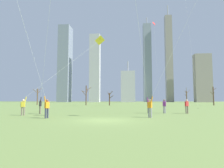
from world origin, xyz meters
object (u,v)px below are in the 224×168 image
kite_flyer_foreground_left_blue (32,57)px  bare_tree_leftmost (86,94)px  kite_flyer_far_back_yellow (38,93)px  distant_kite_drifting_left_red (155,34)px  bystander_far_off_by_trees (164,105)px  bystander_strolling_midfield (47,106)px  bare_tree_left_of_center (187,97)px  bare_tree_center (37,96)px  bare_tree_right_of_center (110,98)px  kite_flyer_midfield_right_green (43,77)px  bystander_watching_nearby (187,106)px  bare_tree_rightmost (213,96)px  kite_flyer_midfield_left_orange (147,93)px  kite_flyer_midfield_center_white (161,82)px

kite_flyer_foreground_left_blue → bare_tree_leftmost: kite_flyer_foreground_left_blue is taller
kite_flyer_far_back_yellow → distant_kite_drifting_left_red: 27.57m
bystander_far_off_by_trees → bystander_strolling_midfield: (-12.37, -4.33, 0.00)m
bare_tree_left_of_center → bare_tree_leftmost: (-29.41, -0.29, 0.86)m
bare_tree_center → bare_tree_right_of_center: bearing=-10.3°
bare_tree_left_of_center → bare_tree_center: 45.76m
kite_flyer_midfield_right_green → bystander_far_off_by_trees: (12.93, 4.18, -3.00)m
bare_tree_leftmost → bare_tree_center: bearing=173.2°
bystander_watching_nearby → bare_tree_left_of_center: 35.66m
bare_tree_left_of_center → bare_tree_right_of_center: (-22.01, -2.66, -0.29)m
kite_flyer_far_back_yellow → bare_tree_center: kite_flyer_far_back_yellow is taller
bystander_strolling_midfield → bare_tree_rightmost: (32.47, 39.23, 1.92)m
kite_flyer_foreground_left_blue → bare_tree_left_of_center: bearing=60.8°
bare_tree_center → kite_flyer_midfield_left_orange: bearing=-49.7°
bystander_watching_nearby → distant_kite_drifting_left_red: bearing=94.7°
kite_flyer_midfield_center_white → bare_tree_left_of_center: bearing=71.2°
kite_flyer_midfield_right_green → bare_tree_left_of_center: bearing=56.5°
kite_flyer_midfield_center_white → bare_tree_leftmost: (-15.87, 39.48, 0.16)m
kite_flyer_midfield_left_orange → bare_tree_left_of_center: bearing=67.9°
bare_tree_rightmost → bare_tree_center: bearing=179.4°
kite_flyer_midfield_left_orange → kite_flyer_foreground_left_blue: kite_flyer_foreground_left_blue is taller
bystander_watching_nearby → bystander_strolling_midfield: (-14.79, -3.89, 0.00)m
kite_flyer_foreground_left_blue → bare_tree_left_of_center: (23.87, 42.67, -2.51)m
kite_flyer_foreground_left_blue → kite_flyer_far_back_yellow: kite_flyer_foreground_left_blue is taller
kite_flyer_far_back_yellow → kite_flyer_midfield_right_green: (0.56, -0.18, 1.66)m
bystander_far_off_by_trees → kite_flyer_foreground_left_blue: bearing=-142.7°
kite_flyer_midfield_left_orange → bare_tree_right_of_center: kite_flyer_midfield_left_orange is taller
bare_tree_right_of_center → bystander_far_off_by_trees: bearing=-72.6°
bystander_far_off_by_trees → bystander_strolling_midfield: 13.11m
kite_flyer_midfield_right_green → bare_tree_left_of_center: 45.59m
bystander_far_off_by_trees → kite_flyer_midfield_left_orange: bearing=-144.7°
bystander_strolling_midfield → bare_tree_leftmost: (-4.80, 37.84, 2.33)m
bare_tree_center → bare_tree_leftmost: bearing=-6.8°
bare_tree_left_of_center → kite_flyer_midfield_center_white: bearing=-108.8°
kite_flyer_foreground_left_blue → kite_flyer_midfield_left_orange: bearing=37.8°
bystander_strolling_midfield → bare_tree_leftmost: bare_tree_leftmost is taller
bystander_strolling_midfield → bare_tree_right_of_center: bearing=85.8°
bare_tree_right_of_center → bare_tree_leftmost: size_ratio=0.69×
distant_kite_drifting_left_red → bare_tree_leftmost: size_ratio=2.95×
bystander_strolling_midfield → bare_tree_center: bearing=118.0°
kite_flyer_foreground_left_blue → bare_tree_rightmost: 54.09m
bystander_watching_nearby → bare_tree_leftmost: bare_tree_leftmost is taller
distant_kite_drifting_left_red → bare_tree_leftmost: bearing=135.5°
kite_flyer_foreground_left_blue → bystander_far_off_by_trees: 15.16m
bystander_watching_nearby → bystander_strolling_midfield: 15.30m
kite_flyer_far_back_yellow → bare_tree_right_of_center: kite_flyer_far_back_yellow is taller
kite_flyer_midfield_left_orange → bystander_strolling_midfield: bearing=-164.6°
kite_flyer_midfield_center_white → bystander_strolling_midfield: (-11.07, 1.64, -2.17)m
kite_flyer_midfield_left_orange → bare_tree_right_of_center: size_ratio=3.25×
bystander_far_off_by_trees → bare_tree_center: (-33.49, 35.47, 1.99)m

